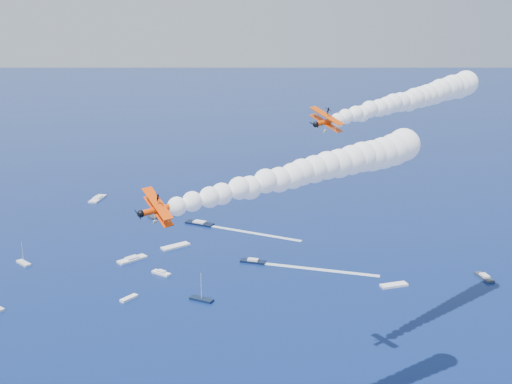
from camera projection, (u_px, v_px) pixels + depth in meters
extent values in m
cube|color=black|center=(253.00, 261.00, 210.31)|extent=(8.83, 6.10, 0.70)
cube|color=black|center=(200.00, 223.00, 248.90)|extent=(11.61, 9.84, 0.70)
cube|color=white|center=(176.00, 246.00, 224.16)|extent=(10.88, 7.86, 0.70)
cube|color=black|center=(202.00, 299.00, 182.24)|extent=(7.20, 6.08, 0.70)
cube|color=#292D37|center=(166.00, 214.00, 259.99)|extent=(14.79, 10.55, 0.70)
cube|color=white|center=(98.00, 199.00, 282.43)|extent=(7.55, 12.80, 0.70)
cube|color=silver|center=(24.00, 263.00, 208.90)|extent=(5.74, 6.60, 0.70)
cube|color=white|center=(161.00, 273.00, 200.80)|extent=(6.27, 6.14, 0.70)
cube|color=white|center=(129.00, 298.00, 182.95)|extent=(5.43, 5.24, 0.70)
cube|color=white|center=(394.00, 285.00, 191.86)|extent=(8.84, 3.86, 0.70)
cube|color=#2F353F|center=(484.00, 277.00, 197.63)|extent=(2.86, 8.06, 0.70)
cube|color=white|center=(132.00, 259.00, 212.10)|extent=(10.33, 8.32, 0.70)
cube|color=white|center=(321.00, 270.00, 204.22)|extent=(35.16, 18.16, 0.04)
cube|color=white|center=(255.00, 233.00, 238.36)|extent=(31.95, 23.90, 0.04)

